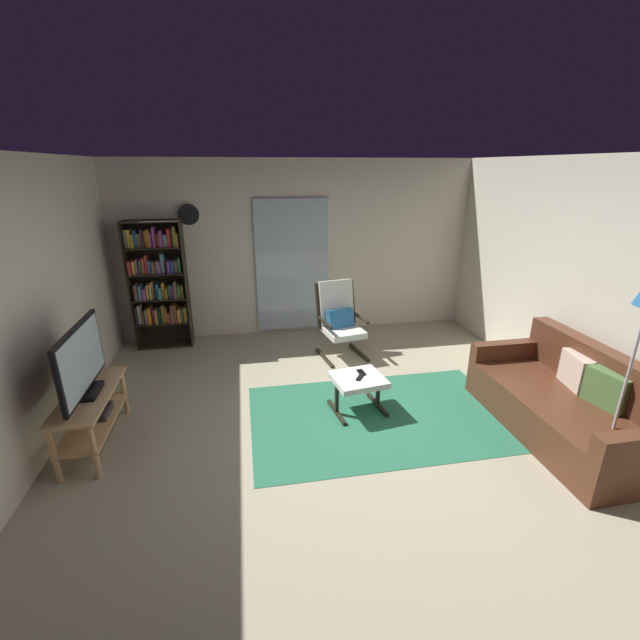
% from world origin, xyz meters
% --- Properties ---
extents(ground_plane, '(7.02, 7.02, 0.00)m').
position_xyz_m(ground_plane, '(0.00, 0.00, 0.00)').
color(ground_plane, tan).
extents(wall_back, '(5.60, 0.06, 2.60)m').
position_xyz_m(wall_back, '(0.00, 2.90, 1.30)').
color(wall_back, beige).
rests_on(wall_back, ground).
extents(wall_left, '(0.06, 6.00, 2.60)m').
position_xyz_m(wall_left, '(-2.70, 0.00, 1.30)').
color(wall_left, beige).
rests_on(wall_left, ground).
extents(wall_right, '(0.06, 6.00, 2.60)m').
position_xyz_m(wall_right, '(2.70, 0.00, 1.30)').
color(wall_right, beige).
rests_on(wall_right, ground).
extents(glass_door_panel, '(1.10, 0.01, 2.00)m').
position_xyz_m(glass_door_panel, '(-0.11, 2.83, 1.05)').
color(glass_door_panel, silver).
extents(area_rug, '(2.70, 1.69, 0.01)m').
position_xyz_m(area_rug, '(0.49, 0.22, 0.00)').
color(area_rug, '#2B7051').
rests_on(area_rug, ground).
extents(tv_stand, '(0.41, 1.11, 0.53)m').
position_xyz_m(tv_stand, '(-2.30, 0.28, 0.35)').
color(tv_stand, tan).
rests_on(tv_stand, ground).
extents(television, '(0.20, 1.02, 0.65)m').
position_xyz_m(television, '(-2.30, 0.27, 0.85)').
color(television, black).
rests_on(television, tv_stand).
extents(bookshelf_near_tv, '(0.77, 0.30, 1.81)m').
position_xyz_m(bookshelf_near_tv, '(-2.03, 2.63, 0.97)').
color(bookshelf_near_tv, black).
rests_on(bookshelf_near_tv, ground).
extents(leather_sofa, '(0.92, 1.91, 0.85)m').
position_xyz_m(leather_sofa, '(2.19, -0.36, 0.30)').
color(leather_sofa, '#522C1B').
rests_on(leather_sofa, ground).
extents(lounge_armchair, '(0.67, 0.74, 1.02)m').
position_xyz_m(lounge_armchair, '(0.42, 1.86, 0.53)').
color(lounge_armchair, black).
rests_on(lounge_armchair, ground).
extents(ottoman, '(0.59, 0.55, 0.40)m').
position_xyz_m(ottoman, '(0.28, 0.38, 0.33)').
color(ottoman, white).
rests_on(ottoman, ground).
extents(tv_remote, '(0.11, 0.14, 0.02)m').
position_xyz_m(tv_remote, '(0.29, 0.36, 0.41)').
color(tv_remote, black).
rests_on(tv_remote, ottoman).
extents(cell_phone, '(0.08, 0.15, 0.01)m').
position_xyz_m(cell_phone, '(0.34, 0.47, 0.41)').
color(cell_phone, black).
rests_on(cell_phone, ottoman).
extents(wall_clock, '(0.29, 0.03, 0.29)m').
position_xyz_m(wall_clock, '(-1.54, 2.82, 1.85)').
color(wall_clock, silver).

